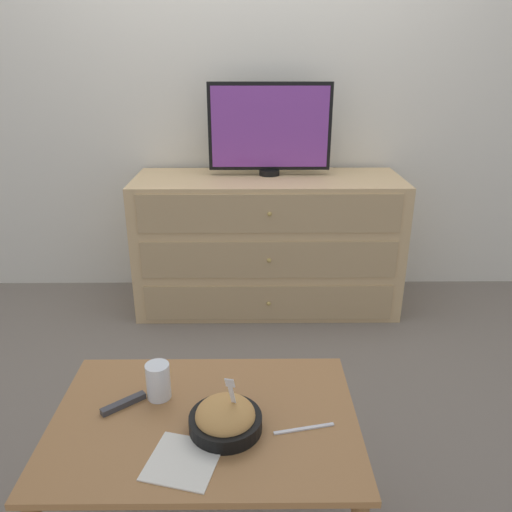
# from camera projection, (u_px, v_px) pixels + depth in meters

# --- Properties ---
(ground_plane) EXTENTS (12.00, 12.00, 0.00)m
(ground_plane) POSITION_uv_depth(u_px,v_px,m) (245.00, 282.00, 3.43)
(ground_plane) COLOR #70665B
(wall_back) EXTENTS (12.00, 0.05, 2.60)m
(wall_back) POSITION_uv_depth(u_px,v_px,m) (243.00, 82.00, 2.97)
(wall_back) COLOR silver
(wall_back) RESTS_ON ground_plane
(dresser) EXTENTS (1.54, 0.56, 0.80)m
(dresser) POSITION_uv_depth(u_px,v_px,m) (268.00, 243.00, 3.00)
(dresser) COLOR tan
(dresser) RESTS_ON ground_plane
(tv) EXTENTS (0.70, 0.12, 0.52)m
(tv) POSITION_uv_depth(u_px,v_px,m) (270.00, 128.00, 2.81)
(tv) COLOR black
(tv) RESTS_ON dresser
(coffee_table) EXTENTS (0.87, 0.59, 0.49)m
(coffee_table) POSITION_uv_depth(u_px,v_px,m) (206.00, 437.00, 1.45)
(coffee_table) COLOR #9E6B3D
(coffee_table) RESTS_ON ground_plane
(takeout_bowl) EXTENTS (0.20, 0.20, 0.20)m
(takeout_bowl) POSITION_uv_depth(u_px,v_px,m) (225.00, 418.00, 1.37)
(takeout_bowl) COLOR black
(takeout_bowl) RESTS_ON coffee_table
(drink_cup) EXTENTS (0.07, 0.07, 0.11)m
(drink_cup) POSITION_uv_depth(u_px,v_px,m) (158.00, 383.00, 1.50)
(drink_cup) COLOR #9E6638
(drink_cup) RESTS_ON coffee_table
(napkin) EXTENTS (0.21, 0.21, 0.00)m
(napkin) POSITION_uv_depth(u_px,v_px,m) (183.00, 461.00, 1.27)
(napkin) COLOR silver
(napkin) RESTS_ON coffee_table
(knife) EXTENTS (0.17, 0.05, 0.01)m
(knife) POSITION_uv_depth(u_px,v_px,m) (304.00, 429.00, 1.38)
(knife) COLOR silver
(knife) RESTS_ON coffee_table
(remote_control) EXTENTS (0.12, 0.10, 0.02)m
(remote_control) POSITION_uv_depth(u_px,v_px,m) (124.00, 403.00, 1.47)
(remote_control) COLOR #38383D
(remote_control) RESTS_ON coffee_table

